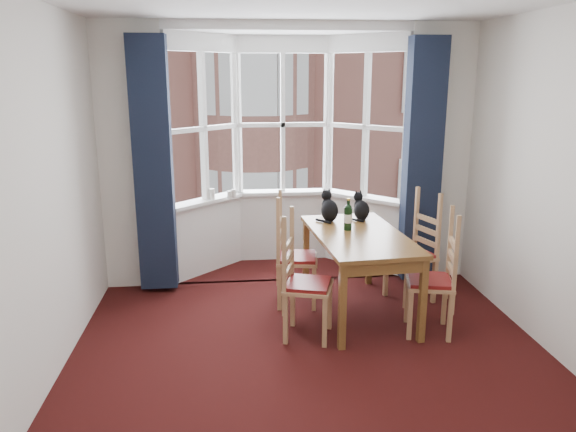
{
  "coord_description": "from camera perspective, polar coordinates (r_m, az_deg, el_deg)",
  "views": [
    {
      "loc": [
        -0.61,
        -3.74,
        2.29
      ],
      "look_at": [
        -0.13,
        1.05,
        1.05
      ],
      "focal_mm": 35.0,
      "sensor_mm": 36.0,
      "label": 1
    }
  ],
  "objects": [
    {
      "name": "floor",
      "position": [
        4.42,
        3.21,
        -16.73
      ],
      "size": [
        4.5,
        4.5,
        0.0
      ],
      "primitive_type": "plane",
      "color": "black",
      "rests_on": "ground"
    },
    {
      "name": "wall_left",
      "position": [
        4.08,
        -25.42,
        0.45
      ],
      "size": [
        0.0,
        4.5,
        4.5
      ],
      "primitive_type": "plane",
      "rotation": [
        1.57,
        0.0,
        1.57
      ],
      "color": "silver",
      "rests_on": "floor"
    },
    {
      "name": "wall_near",
      "position": [
        1.84,
        15.09,
        -15.02
      ],
      "size": [
        4.0,
        0.0,
        4.0
      ],
      "primitive_type": "plane",
      "rotation": [
        -1.57,
        0.0,
        0.0
      ],
      "color": "silver",
      "rests_on": "floor"
    },
    {
      "name": "wall_back_pier_left",
      "position": [
        6.14,
        -15.46,
        5.6
      ],
      "size": [
        0.7,
        0.12,
        2.8
      ],
      "primitive_type": "cube",
      "color": "silver",
      "rests_on": "floor"
    },
    {
      "name": "wall_back_pier_right",
      "position": [
        6.46,
        14.92,
        6.05
      ],
      "size": [
        0.7,
        0.12,
        2.8
      ],
      "primitive_type": "cube",
      "color": "silver",
      "rests_on": "floor"
    },
    {
      "name": "bay_window",
      "position": [
        6.58,
        -0.33,
        6.67
      ],
      "size": [
        2.76,
        0.94,
        2.8
      ],
      "color": "white",
      "rests_on": "floor"
    },
    {
      "name": "curtain_left",
      "position": [
        5.94,
        -13.51,
        4.94
      ],
      "size": [
        0.38,
        0.22,
        2.6
      ],
      "primitive_type": "cube",
      "color": "#161E33",
      "rests_on": "floor"
    },
    {
      "name": "curtain_right",
      "position": [
        6.22,
        13.47,
        5.37
      ],
      "size": [
        0.38,
        0.22,
        2.6
      ],
      "primitive_type": "cube",
      "color": "#161E33",
      "rests_on": "floor"
    },
    {
      "name": "dining_table",
      "position": [
        5.39,
        7.2,
        -2.71
      ],
      "size": [
        0.94,
        1.58,
        0.8
      ],
      "color": "brown",
      "rests_on": "floor"
    },
    {
      "name": "chair_left_near",
      "position": [
        4.95,
        1.03,
        -7.08
      ],
      "size": [
        0.5,
        0.52,
        0.92
      ],
      "color": "#A87C51",
      "rests_on": "floor"
    },
    {
      "name": "chair_left_far",
      "position": [
        5.64,
        0.02,
        -4.37
      ],
      "size": [
        0.46,
        0.47,
        0.92
      ],
      "color": "#A87C51",
      "rests_on": "floor"
    },
    {
      "name": "chair_right_near",
      "position": [
        5.19,
        15.19,
        -6.59
      ],
      "size": [
        0.49,
        0.5,
        0.92
      ],
      "color": "#A87C51",
      "rests_on": "floor"
    },
    {
      "name": "chair_right_far",
      "position": [
        5.91,
        13.09,
        -3.84
      ],
      "size": [
        0.51,
        0.53,
        0.92
      ],
      "color": "#A87C51",
      "rests_on": "floor"
    },
    {
      "name": "cat_left",
      "position": [
        5.77,
        4.21,
        0.75
      ],
      "size": [
        0.23,
        0.28,
        0.34
      ],
      "color": "black",
      "rests_on": "dining_table"
    },
    {
      "name": "cat_right",
      "position": [
        5.85,
        7.45,
        0.75
      ],
      "size": [
        0.22,
        0.26,
        0.31
      ],
      "color": "black",
      "rests_on": "dining_table"
    },
    {
      "name": "wine_bottle",
      "position": [
        5.44,
        6.11,
        -0.03
      ],
      "size": [
        0.08,
        0.08,
        0.31
      ],
      "color": "black",
      "rests_on": "dining_table"
    },
    {
      "name": "candle_tall",
      "position": [
        6.48,
        -7.71,
        2.22
      ],
      "size": [
        0.06,
        0.06,
        0.12
      ],
      "primitive_type": "cylinder",
      "color": "white",
      "rests_on": "bay_window"
    },
    {
      "name": "candle_short",
      "position": [
        6.51,
        -5.96,
        2.17
      ],
      "size": [
        0.06,
        0.06,
        0.09
      ],
      "primitive_type": "cylinder",
      "color": "white",
      "rests_on": "bay_window"
    },
    {
      "name": "candle_extra",
      "position": [
        6.53,
        -5.51,
        2.28
      ],
      "size": [
        0.05,
        0.05,
        0.1
      ],
      "primitive_type": "cylinder",
      "color": "white",
      "rests_on": "bay_window"
    },
    {
      "name": "street",
      "position": [
        36.93,
        -4.63,
        1.42
      ],
      "size": [
        80.0,
        80.0,
        0.0
      ],
      "primitive_type": "plane",
      "color": "#333335",
      "rests_on": "ground"
    },
    {
      "name": "tenement_building",
      "position": [
        17.77,
        -3.83,
        12.18
      ],
      "size": [
        18.4,
        7.8,
        15.2
      ],
      "color": "#9B5D50",
      "rests_on": "street"
    }
  ]
}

